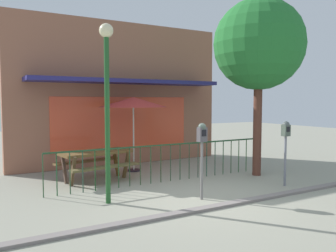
{
  "coord_description": "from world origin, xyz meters",
  "views": [
    {
      "loc": [
        -4.2,
        -5.97,
        2.05
      ],
      "look_at": [
        0.29,
        2.02,
        1.4
      ],
      "focal_mm": 36.74,
      "sensor_mm": 36.0,
      "label": 1
    }
  ],
  "objects_px": {
    "parking_meter_far": "(286,136)",
    "patio_umbrella": "(133,103)",
    "parking_meter_near": "(202,141)",
    "picnic_table_left": "(96,157)",
    "street_tree": "(259,45)",
    "street_lamp": "(107,86)"
  },
  "relations": [
    {
      "from": "parking_meter_far",
      "to": "patio_umbrella",
      "type": "bearing_deg",
      "value": 125.79
    },
    {
      "from": "parking_meter_far",
      "to": "parking_meter_near",
      "type": "bearing_deg",
      "value": 178.83
    },
    {
      "from": "picnic_table_left",
      "to": "parking_meter_far",
      "type": "height_order",
      "value": "parking_meter_far"
    },
    {
      "from": "parking_meter_near",
      "to": "street_tree",
      "type": "xyz_separation_m",
      "value": [
        2.71,
        1.21,
        2.34
      ]
    },
    {
      "from": "patio_umbrella",
      "to": "street_lamp",
      "type": "bearing_deg",
      "value": -122.86
    },
    {
      "from": "parking_meter_near",
      "to": "street_tree",
      "type": "distance_m",
      "value": 3.78
    },
    {
      "from": "picnic_table_left",
      "to": "street_tree",
      "type": "xyz_separation_m",
      "value": [
        4.12,
        -1.54,
        2.97
      ]
    },
    {
      "from": "parking_meter_far",
      "to": "street_lamp",
      "type": "xyz_separation_m",
      "value": [
        -4.22,
        0.75,
        1.15
      ]
    },
    {
      "from": "patio_umbrella",
      "to": "parking_meter_far",
      "type": "distance_m",
      "value": 4.32
    },
    {
      "from": "patio_umbrella",
      "to": "street_lamp",
      "type": "distance_m",
      "value": 3.22
    },
    {
      "from": "patio_umbrella",
      "to": "parking_meter_far",
      "type": "height_order",
      "value": "patio_umbrella"
    },
    {
      "from": "parking_meter_near",
      "to": "parking_meter_far",
      "type": "bearing_deg",
      "value": -1.17
    },
    {
      "from": "parking_meter_near",
      "to": "parking_meter_far",
      "type": "height_order",
      "value": "parking_meter_near"
    },
    {
      "from": "patio_umbrella",
      "to": "parking_meter_near",
      "type": "distance_m",
      "value": 3.48
    },
    {
      "from": "parking_meter_near",
      "to": "street_tree",
      "type": "bearing_deg",
      "value": 24.08
    },
    {
      "from": "picnic_table_left",
      "to": "parking_meter_near",
      "type": "xyz_separation_m",
      "value": [
        1.41,
        -2.75,
        0.63
      ]
    },
    {
      "from": "street_tree",
      "to": "street_lamp",
      "type": "distance_m",
      "value": 4.7
    },
    {
      "from": "picnic_table_left",
      "to": "patio_umbrella",
      "type": "height_order",
      "value": "patio_umbrella"
    },
    {
      "from": "picnic_table_left",
      "to": "patio_umbrella",
      "type": "xyz_separation_m",
      "value": [
        1.35,
        0.64,
        1.41
      ]
    },
    {
      "from": "patio_umbrella",
      "to": "street_tree",
      "type": "distance_m",
      "value": 3.86
    },
    {
      "from": "parking_meter_near",
      "to": "patio_umbrella",
      "type": "bearing_deg",
      "value": 91.07
    },
    {
      "from": "parking_meter_far",
      "to": "street_lamp",
      "type": "bearing_deg",
      "value": 169.91
    }
  ]
}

